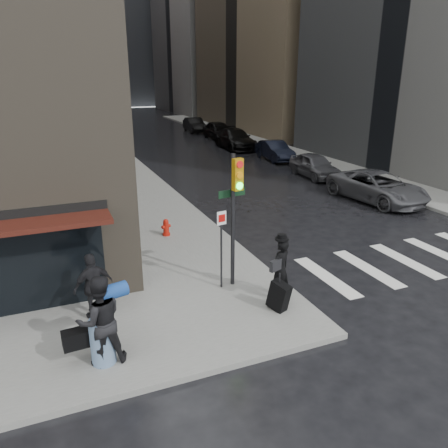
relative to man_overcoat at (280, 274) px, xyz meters
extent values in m
plane|color=black|center=(-1.28, -0.05, -0.94)|extent=(140.00, 140.00, 0.00)
cube|color=slate|center=(-1.28, 26.95, -0.87)|extent=(4.00, 50.00, 0.15)
cube|color=slate|center=(12.22, 26.95, -0.87)|extent=(3.00, 50.00, 0.15)
cube|color=silver|center=(2.22, 0.95, -0.94)|extent=(0.50, 3.00, 0.01)
cube|color=silver|center=(3.82, 0.95, -0.94)|extent=(0.50, 3.00, 0.01)
cube|color=silver|center=(5.42, 0.95, -0.94)|extent=(0.50, 3.00, 0.01)
cube|color=silver|center=(7.02, 0.95, -0.94)|extent=(0.50, 3.00, 0.01)
cube|color=gray|center=(24.72, 57.95, 11.56)|extent=(22.00, 20.00, 25.00)
cube|color=gray|center=(4.72, 77.95, 15.06)|extent=(40.00, 12.00, 32.00)
imported|color=black|center=(0.07, 0.11, 0.06)|extent=(0.73, 0.61, 1.72)
cylinder|color=black|center=(0.07, 0.11, 0.94)|extent=(0.37, 0.37, 0.05)
cylinder|color=black|center=(0.07, 0.11, 1.00)|extent=(0.23, 0.23, 0.14)
cube|color=black|center=(-0.17, -0.04, 0.29)|extent=(0.38, 0.24, 0.30)
cube|color=black|center=(-0.27, -0.45, -0.39)|extent=(0.51, 0.72, 0.87)
cylinder|color=black|center=(-0.27, -0.45, 0.06)|extent=(0.03, 0.03, 0.40)
imported|color=black|center=(-4.78, -0.91, 0.21)|extent=(1.04, 0.84, 2.02)
cube|color=black|center=(-5.26, -0.74, -0.19)|extent=(0.63, 0.37, 0.38)
cylinder|color=navy|center=(-4.45, -0.75, 0.75)|extent=(0.67, 0.46, 0.32)
imported|color=black|center=(-4.70, 1.02, 0.07)|extent=(1.10, 0.71, 1.74)
cylinder|color=black|center=(-0.78, 1.38, 1.12)|extent=(0.12, 0.12, 3.84)
cube|color=#BA820C|center=(-0.74, 1.17, 2.51)|extent=(0.29, 0.22, 0.86)
cylinder|color=red|center=(-0.72, 1.08, 2.80)|extent=(0.20, 0.08, 0.19)
cylinder|color=orange|center=(-0.72, 1.08, 2.51)|extent=(0.20, 0.08, 0.19)
cylinder|color=#19E533|center=(-0.72, 1.08, 2.23)|extent=(0.20, 0.08, 0.19)
cylinder|color=black|center=(-1.15, 1.31, 0.36)|extent=(0.06, 0.06, 2.30)
cube|color=white|center=(-1.15, 1.28, 1.31)|extent=(0.29, 0.07, 0.38)
cube|color=black|center=(-0.78, 1.46, 1.94)|extent=(0.86, 0.18, 0.21)
cylinder|color=#AD160A|center=(-1.49, 6.01, -0.75)|extent=(0.29, 0.29, 0.09)
cylinder|color=#AD160A|center=(-1.49, 6.01, -0.53)|extent=(0.21, 0.21, 0.54)
sphere|color=#AD160A|center=(-1.49, 6.01, -0.24)|extent=(0.20, 0.20, 0.20)
cylinder|color=#AD160A|center=(-1.49, 6.01, -0.44)|extent=(0.38, 0.24, 0.13)
imported|color=#4B4B50|center=(9.43, 7.07, -0.22)|extent=(2.94, 5.44, 1.45)
imported|color=#505055|center=(9.57, 12.68, -0.24)|extent=(1.93, 4.23, 1.41)
imported|color=black|center=(9.93, 18.28, -0.27)|extent=(1.70, 4.21, 1.36)
imported|color=black|center=(9.32, 23.88, -0.15)|extent=(2.54, 5.60, 1.59)
imported|color=black|center=(10.08, 29.48, -0.13)|extent=(2.12, 4.86, 1.63)
imported|color=black|center=(9.63, 35.08, -0.21)|extent=(1.89, 4.54, 1.46)
camera|label=1|loc=(-5.43, -9.15, 5.10)|focal=35.00mm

